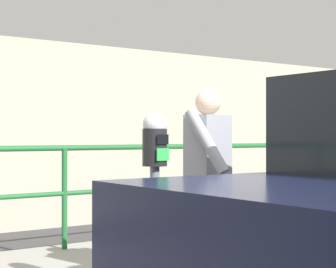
% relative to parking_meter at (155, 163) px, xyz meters
% --- Properties ---
extents(parking_meter, '(0.18, 0.19, 1.39)m').
position_rel_parking_meter_xyz_m(parking_meter, '(0.00, 0.00, 0.00)').
color(parking_meter, slate).
rests_on(parking_meter, sidewalk_curb).
extents(pedestrian_at_meter, '(0.58, 0.58, 1.60)m').
position_rel_parking_meter_xyz_m(pedestrian_at_meter, '(0.67, 0.20, -0.12)').
color(pedestrian_at_meter, '#1E233F').
rests_on(pedestrian_at_meter, sidewalk_curb).
extents(background_railing, '(24.06, 0.06, 1.12)m').
position_rel_parking_meter_xyz_m(background_railing, '(0.39, 2.28, -0.22)').
color(background_railing, '#1E602D').
rests_on(background_railing, sidewalk_curb).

